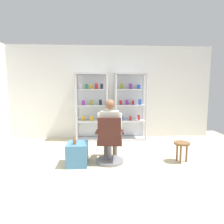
{
  "coord_description": "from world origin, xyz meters",
  "views": [
    {
      "loc": [
        -0.33,
        -3.09,
        1.58
      ],
      "look_at": [
        -0.06,
        1.22,
        1.0
      ],
      "focal_mm": 32.79,
      "sensor_mm": 36.0,
      "label": 1
    }
  ],
  "objects_px": {
    "display_cabinet_right": "(130,106)",
    "seated_shopkeeper": "(110,127)",
    "display_cabinet_left": "(92,106)",
    "storage_crate": "(77,154)",
    "tea_glass": "(75,142)",
    "wooden_stool": "(182,146)",
    "office_chair": "(110,144)"
  },
  "relations": [
    {
      "from": "seated_shopkeeper",
      "to": "tea_glass",
      "type": "xyz_separation_m",
      "value": [
        -0.7,
        -0.27,
        -0.22
      ]
    },
    {
      "from": "display_cabinet_left",
      "to": "storage_crate",
      "type": "distance_m",
      "value": 2.08
    },
    {
      "from": "office_chair",
      "to": "seated_shopkeeper",
      "type": "height_order",
      "value": "seated_shopkeeper"
    },
    {
      "from": "tea_glass",
      "to": "office_chair",
      "type": "bearing_deg",
      "value": 9.24
    },
    {
      "from": "display_cabinet_left",
      "to": "seated_shopkeeper",
      "type": "distance_m",
      "value": 1.81
    },
    {
      "from": "storage_crate",
      "to": "wooden_stool",
      "type": "bearing_deg",
      "value": 0.45
    },
    {
      "from": "office_chair",
      "to": "tea_glass",
      "type": "height_order",
      "value": "office_chair"
    },
    {
      "from": "office_chair",
      "to": "storage_crate",
      "type": "distance_m",
      "value": 0.67
    },
    {
      "from": "seated_shopkeeper",
      "to": "display_cabinet_right",
      "type": "bearing_deg",
      "value": 69.04
    },
    {
      "from": "seated_shopkeeper",
      "to": "wooden_stool",
      "type": "relative_size",
      "value": 3.11
    },
    {
      "from": "storage_crate",
      "to": "tea_glass",
      "type": "distance_m",
      "value": 0.29
    },
    {
      "from": "display_cabinet_right",
      "to": "wooden_stool",
      "type": "xyz_separation_m",
      "value": [
        0.79,
        -1.91,
        -0.63
      ]
    },
    {
      "from": "display_cabinet_left",
      "to": "seated_shopkeeper",
      "type": "bearing_deg",
      "value": -75.92
    },
    {
      "from": "tea_glass",
      "to": "wooden_stool",
      "type": "xyz_separation_m",
      "value": [
        2.15,
        0.1,
        -0.16
      ]
    },
    {
      "from": "display_cabinet_right",
      "to": "office_chair",
      "type": "xyz_separation_m",
      "value": [
        -0.68,
        -1.9,
        -0.57
      ]
    },
    {
      "from": "display_cabinet_left",
      "to": "display_cabinet_right",
      "type": "xyz_separation_m",
      "value": [
        1.1,
        0.0,
        -0.0
      ]
    },
    {
      "from": "display_cabinet_left",
      "to": "display_cabinet_right",
      "type": "height_order",
      "value": "same"
    },
    {
      "from": "display_cabinet_left",
      "to": "office_chair",
      "type": "relative_size",
      "value": 1.98
    },
    {
      "from": "tea_glass",
      "to": "display_cabinet_left",
      "type": "bearing_deg",
      "value": 82.62
    },
    {
      "from": "display_cabinet_right",
      "to": "tea_glass",
      "type": "xyz_separation_m",
      "value": [
        -1.36,
        -2.01,
        -0.47
      ]
    },
    {
      "from": "seated_shopkeeper",
      "to": "tea_glass",
      "type": "bearing_deg",
      "value": -158.55
    },
    {
      "from": "display_cabinet_right",
      "to": "seated_shopkeeper",
      "type": "height_order",
      "value": "display_cabinet_right"
    },
    {
      "from": "display_cabinet_left",
      "to": "tea_glass",
      "type": "xyz_separation_m",
      "value": [
        -0.26,
        -2.01,
        -0.48
      ]
    },
    {
      "from": "office_chair",
      "to": "seated_shopkeeper",
      "type": "relative_size",
      "value": 0.74
    },
    {
      "from": "display_cabinet_left",
      "to": "display_cabinet_right",
      "type": "relative_size",
      "value": 1.0
    },
    {
      "from": "wooden_stool",
      "to": "display_cabinet_left",
      "type": "bearing_deg",
      "value": 134.79
    },
    {
      "from": "storage_crate",
      "to": "tea_glass",
      "type": "height_order",
      "value": "tea_glass"
    },
    {
      "from": "display_cabinet_right",
      "to": "storage_crate",
      "type": "bearing_deg",
      "value": -124.52
    },
    {
      "from": "display_cabinet_right",
      "to": "wooden_stool",
      "type": "height_order",
      "value": "display_cabinet_right"
    },
    {
      "from": "display_cabinet_left",
      "to": "tea_glass",
      "type": "distance_m",
      "value": 2.08
    },
    {
      "from": "tea_glass",
      "to": "wooden_stool",
      "type": "distance_m",
      "value": 2.16
    },
    {
      "from": "tea_glass",
      "to": "seated_shopkeeper",
      "type": "bearing_deg",
      "value": 21.45
    }
  ]
}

